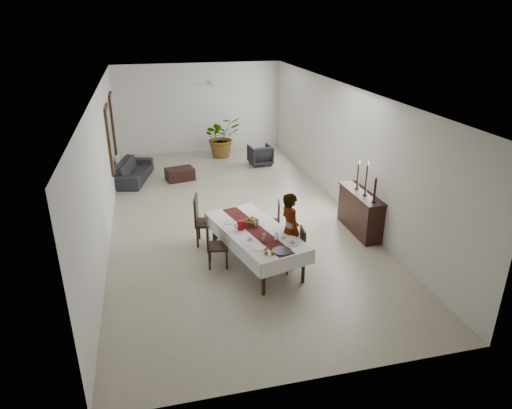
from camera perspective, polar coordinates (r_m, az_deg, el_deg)
name	(u,v)px	position (r m, az deg, el deg)	size (l,w,h in m)	color
floor	(231,214)	(11.92, -3.10, -1.13)	(6.00, 12.00, 0.00)	#BAB093
ceiling	(228,89)	(11.00, -3.46, 14.25)	(6.00, 12.00, 0.02)	silver
wall_back	(200,108)	(17.13, -7.05, 11.84)	(6.00, 0.02, 3.20)	silver
wall_front	(315,285)	(6.04, 7.44, -9.92)	(6.00, 0.02, 3.20)	silver
wall_left	(103,163)	(11.24, -18.53, 4.90)	(0.02, 12.00, 3.20)	silver
wall_right	(343,147)	(12.23, 10.79, 7.11)	(0.02, 12.00, 3.20)	silver
dining_table_top	(255,231)	(9.34, -0.11, -3.35)	(1.00, 2.39, 0.05)	black
table_leg_fl	(264,279)	(8.47, 0.95, -9.25)	(0.07, 0.07, 0.70)	black
table_leg_fr	(303,267)	(8.87, 5.94, -7.76)	(0.07, 0.07, 0.70)	black
table_leg_bl	(214,230)	(10.25, -5.29, -3.25)	(0.07, 0.07, 0.70)	black
table_leg_br	(248,222)	(10.59, -0.95, -2.26)	(0.07, 0.07, 0.70)	black
tablecloth_top	(255,230)	(9.32, -0.11, -3.18)	(1.18, 2.57, 0.01)	white
tablecloth_drape_left	(230,242)	(9.16, -3.33, -4.76)	(0.01, 2.57, 0.30)	white
tablecloth_drape_right	(279,230)	(9.65, 2.94, -3.22)	(0.01, 2.57, 0.30)	white
tablecloth_drape_near	(288,264)	(8.42, 4.07, -7.43)	(1.18, 0.01, 0.30)	white
tablecloth_drape_far	(228,214)	(10.42, -3.46, -1.16)	(1.18, 0.01, 0.30)	silver
table_runner	(255,229)	(9.32, -0.11, -3.14)	(0.35, 2.49, 0.00)	maroon
red_pitcher	(241,225)	(9.29, -1.90, -2.56)	(0.15, 0.15, 0.20)	maroon
pitcher_handle	(237,226)	(9.26, -2.37, -2.67)	(0.12, 0.12, 0.02)	maroon
wine_glass_near	(276,237)	(8.83, 2.58, -4.12)	(0.07, 0.07, 0.17)	white
wine_glass_mid	(264,238)	(8.81, 1.02, -4.17)	(0.07, 0.07, 0.17)	white
wine_glass_far	(256,224)	(9.35, 0.01, -2.50)	(0.07, 0.07, 0.17)	silver
teacup_right	(283,237)	(8.98, 3.39, -4.05)	(0.09, 0.09, 0.06)	silver
saucer_right	(283,238)	(8.99, 3.39, -4.18)	(0.15, 0.15, 0.01)	white
teacup_left	(250,238)	(8.91, -0.73, -4.25)	(0.09, 0.09, 0.06)	silver
saucer_left	(250,239)	(8.92, -0.73, -4.39)	(0.15, 0.15, 0.01)	silver
plate_near_right	(292,244)	(8.78, 4.58, -4.91)	(0.24, 0.24, 0.01)	silver
bread_near_right	(293,242)	(8.77, 4.59, -4.75)	(0.09, 0.09, 0.09)	tan
plate_near_left	(260,248)	(8.61, 0.51, -5.45)	(0.24, 0.24, 0.01)	white
plate_far_left	(230,222)	(9.63, -3.33, -2.24)	(0.24, 0.24, 0.01)	silver
serving_tray	(282,251)	(8.52, 3.26, -5.81)	(0.36, 0.36, 0.02)	#38383C
jam_jar_a	(273,253)	(8.38, 2.09, -6.08)	(0.06, 0.06, 0.07)	brown
jam_jar_b	(266,253)	(8.38, 1.29, -6.07)	(0.06, 0.06, 0.07)	#8C4314
jam_jar_c	(266,250)	(8.48, 1.25, -5.70)	(0.06, 0.06, 0.07)	brown
fruit_basket	(252,222)	(9.52, -0.56, -2.24)	(0.30, 0.30, 0.10)	brown
fruit_red	(252,218)	(9.52, -0.46, -1.75)	(0.09, 0.09, 0.09)	maroon
fruit_green	(249,219)	(9.49, -0.86, -1.81)	(0.08, 0.08, 0.08)	olive
fruit_yellow	(253,220)	(9.45, -0.42, -1.94)	(0.08, 0.08, 0.08)	yellow
chair_right_near_seat	(294,253)	(9.22, 4.72, -6.01)	(0.39, 0.39, 0.04)	black
chair_right_near_leg_fl	(303,265)	(9.23, 5.87, -7.57)	(0.04, 0.04, 0.39)	black
chair_right_near_leg_fr	(299,257)	(9.49, 5.40, -6.61)	(0.04, 0.04, 0.39)	black
chair_right_near_leg_bl	(287,267)	(9.16, 3.91, -7.74)	(0.04, 0.04, 0.39)	black
chair_right_near_leg_br	(284,259)	(9.43, 3.51, -6.77)	(0.04, 0.04, 0.39)	black
chair_right_near_back	(303,240)	(9.13, 5.86, -4.46)	(0.39, 0.04, 0.50)	black
chair_right_far_seat	(271,222)	(10.45, 1.85, -2.26)	(0.39, 0.39, 0.04)	black
chair_right_far_leg_fl	(278,234)	(10.41, 2.73, -3.71)	(0.04, 0.04, 0.39)	black
chair_right_far_leg_fr	(277,228)	(10.69, 2.68, -2.94)	(0.04, 0.04, 0.39)	black
chair_right_far_leg_bl	(264,234)	(10.40, 0.97, -3.70)	(0.04, 0.04, 0.39)	black
chair_right_far_leg_br	(264,228)	(10.69, 0.96, -2.93)	(0.04, 0.04, 0.39)	black
chair_right_far_back	(279,212)	(10.35, 2.85, -0.93)	(0.39, 0.04, 0.50)	black
chair_left_near_seat	(218,246)	(9.37, -4.80, -5.23)	(0.43, 0.43, 0.05)	black
chair_left_near_leg_fl	(210,253)	(9.65, -5.78, -5.99)	(0.04, 0.04, 0.42)	black
chair_left_near_leg_fr	(209,261)	(9.34, -5.84, -7.03)	(0.04, 0.04, 0.42)	black
chair_left_near_leg_bl	(227,252)	(9.64, -3.71, -5.94)	(0.04, 0.04, 0.42)	black
chair_left_near_leg_br	(227,260)	(9.33, -3.69, -6.98)	(0.04, 0.04, 0.42)	black
chair_left_near_back	(208,234)	(9.25, -6.06, -3.67)	(0.43, 0.04, 0.54)	black
chair_left_far_seat	(207,223)	(10.26, -6.19, -2.30)	(0.48, 0.48, 0.05)	black
chair_left_far_leg_fl	(199,230)	(10.57, -7.11, -3.15)	(0.05, 0.05, 0.48)	black
chair_left_far_leg_fr	(197,238)	(10.22, -7.33, -4.13)	(0.05, 0.05, 0.48)	black
chair_left_far_leg_bl	(216,230)	(10.53, -4.97, -3.15)	(0.05, 0.05, 0.48)	black
chair_left_far_leg_br	(215,238)	(10.18, -5.11, -4.13)	(0.05, 0.05, 0.48)	black
chair_left_far_back	(196,209)	(10.14, -7.51, -0.62)	(0.48, 0.04, 0.62)	black
woman	(290,230)	(9.23, 4.28, -3.21)	(0.58, 0.38, 1.60)	gray
sideboard_body	(360,213)	(11.06, 12.87, -1.00)	(0.42, 1.58, 0.95)	black
sideboard_top	(362,193)	(10.87, 13.09, 1.36)	(0.46, 1.65, 0.03)	black
candlestick_near_base	(374,201)	(10.39, 14.49, 0.37)	(0.11, 0.11, 0.03)	black
candlestick_near_shaft	(375,190)	(10.29, 14.64, 1.81)	(0.05, 0.05, 0.53)	black
candlestick_near_candle	(376,176)	(10.18, 14.82, 3.42)	(0.04, 0.04, 0.08)	silver
candlestick_mid_base	(365,195)	(10.73, 13.47, 1.22)	(0.11, 0.11, 0.03)	black
candlestick_mid_shaft	(367,180)	(10.61, 13.65, 3.02)	(0.05, 0.05, 0.69)	black
candlestick_mid_candle	(368,164)	(10.49, 13.84, 5.00)	(0.04, 0.04, 0.08)	beige
candlestick_far_base	(357,188)	(11.08, 12.52, 2.01)	(0.11, 0.11, 0.03)	black
candlestick_far_shaft	(358,176)	(10.98, 12.65, 3.50)	(0.05, 0.05, 0.58)	black
candlestick_far_candle	(359,162)	(10.88, 12.80, 5.15)	(0.04, 0.04, 0.08)	beige
sofa	(133,171)	(14.70, -15.09, 4.11)	(2.08, 0.81, 0.61)	#27252B
armchair	(260,155)	(15.67, 0.54, 6.22)	(0.73, 0.75, 0.68)	#27252B
coffee_table	(180,174)	(14.44, -9.49, 3.77)	(0.84, 0.56, 0.37)	black
potted_plant	(222,137)	(16.56, -4.31, 8.45)	(1.30, 1.13, 1.45)	#265D25
mirror_frame_near	(110,139)	(13.35, -17.77, 7.75)	(0.06, 1.05, 1.85)	black
mirror_glass_near	(111,139)	(13.35, -17.62, 7.76)	(0.01, 0.90, 1.70)	white
mirror_frame_far	(113,123)	(15.39, -17.39, 9.72)	(0.06, 1.05, 1.85)	black
mirror_glass_far	(115,123)	(15.39, -17.26, 9.73)	(0.01, 0.90, 1.70)	silver
fan_rod	(210,77)	(13.95, -5.77, 15.62)	(0.04, 0.04, 0.20)	silver
fan_hub	(210,84)	(13.98, -5.73, 14.81)	(0.16, 0.16, 0.08)	silver
fan_blade_n	(209,82)	(14.32, -5.94, 15.00)	(0.10, 0.55, 0.01)	silver
fan_blade_s	(212,85)	(13.64, -5.51, 14.61)	(0.10, 0.55, 0.01)	silver
fan_blade_e	(222,83)	(14.03, -4.27, 14.89)	(0.55, 0.10, 0.01)	white
fan_blade_w	(198,84)	(13.94, -7.21, 14.72)	(0.55, 0.10, 0.01)	silver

